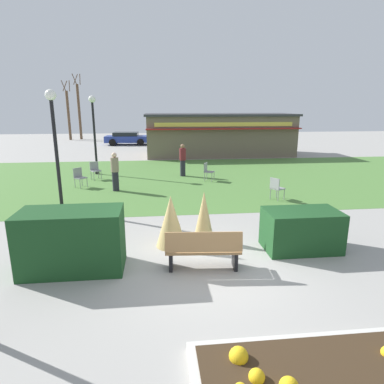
% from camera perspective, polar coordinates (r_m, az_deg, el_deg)
% --- Properties ---
extents(ground_plane, '(80.00, 80.00, 0.00)m').
position_cam_1_polar(ground_plane, '(7.85, 2.43, -12.78)').
color(ground_plane, '#999691').
extents(lawn_patch, '(36.00, 12.00, 0.01)m').
position_cam_1_polar(lawn_patch, '(17.12, -2.47, 2.38)').
color(lawn_patch, '#4C7A38').
rests_on(lawn_patch, ground_plane).
extents(park_bench, '(1.74, 0.66, 0.95)m').
position_cam_1_polar(park_bench, '(7.55, 1.95, -9.86)').
color(park_bench, '#9E7547').
rests_on(park_bench, ground_plane).
extents(hedge_left, '(2.23, 1.10, 1.40)m').
position_cam_1_polar(hedge_left, '(7.92, -19.89, -7.88)').
color(hedge_left, '#19421E').
rests_on(hedge_left, ground_plane).
extents(hedge_right, '(1.87, 1.10, 1.04)m').
position_cam_1_polar(hedge_right, '(9.00, 18.27, -6.24)').
color(hedge_right, '#19421E').
rests_on(hedge_right, ground_plane).
extents(ornamental_grass_behind_left, '(0.80, 0.80, 1.37)m').
position_cam_1_polar(ornamental_grass_behind_left, '(8.71, -3.64, -5.04)').
color(ornamental_grass_behind_left, tan).
rests_on(ornamental_grass_behind_left, ground_plane).
extents(ornamental_grass_behind_right, '(0.58, 0.58, 1.39)m').
position_cam_1_polar(ornamental_grass_behind_right, '(9.07, 2.05, -4.16)').
color(ornamental_grass_behind_right, tan).
rests_on(ornamental_grass_behind_right, ground_plane).
extents(lamppost_mid, '(0.36, 0.36, 4.14)m').
position_cam_1_polar(lamppost_mid, '(12.21, -22.51, 8.78)').
color(lamppost_mid, black).
rests_on(lamppost_mid, ground_plane).
extents(lamppost_far, '(0.36, 0.36, 4.14)m').
position_cam_1_polar(lamppost_far, '(18.62, -16.51, 10.89)').
color(lamppost_far, black).
rests_on(lamppost_far, ground_plane).
extents(trash_bin, '(0.52, 0.52, 0.92)m').
position_cam_1_polar(trash_bin, '(9.34, 18.78, -5.92)').
color(trash_bin, '#2D4233').
rests_on(trash_bin, ground_plane).
extents(food_kiosk, '(11.05, 4.61, 3.07)m').
position_cam_1_polar(food_kiosk, '(25.51, 4.65, 9.85)').
color(food_kiosk, '#6B5B4C').
rests_on(food_kiosk, ground_plane).
extents(cafe_chair_west, '(0.60, 0.60, 0.89)m').
position_cam_1_polar(cafe_chair_west, '(17.48, -16.33, 3.81)').
color(cafe_chair_west, gray).
rests_on(cafe_chair_west, ground_plane).
extents(cafe_chair_east, '(0.62, 0.62, 0.89)m').
position_cam_1_polar(cafe_chair_east, '(15.94, -18.80, 2.63)').
color(cafe_chair_east, gray).
rests_on(cafe_chair_east, ground_plane).
extents(cafe_chair_center, '(0.60, 0.60, 0.89)m').
position_cam_1_polar(cafe_chair_center, '(13.45, 14.28, 0.86)').
color(cafe_chair_center, gray).
rests_on(cafe_chair_center, ground_plane).
extents(cafe_chair_north, '(0.59, 0.59, 0.89)m').
position_cam_1_polar(cafe_chair_north, '(16.47, 2.70, 3.76)').
color(cafe_chair_north, gray).
rests_on(cafe_chair_north, ground_plane).
extents(person_strolling, '(0.34, 0.34, 1.69)m').
position_cam_1_polar(person_strolling, '(17.54, -1.60, 5.53)').
color(person_strolling, '#23232D').
rests_on(person_strolling, ground_plane).
extents(person_standing, '(0.34, 0.34, 1.69)m').
position_cam_1_polar(person_standing, '(14.77, -13.09, 3.46)').
color(person_standing, '#23232D').
rests_on(person_standing, ground_plane).
extents(parked_car_west_slot, '(4.28, 2.21, 1.20)m').
position_cam_1_polar(parked_car_west_slot, '(32.97, -11.08, 9.10)').
color(parked_car_west_slot, navy).
rests_on(parked_car_west_slot, ground_plane).
extents(tree_left_bg, '(0.91, 0.96, 7.00)m').
position_cam_1_polar(tree_left_bg, '(39.70, -18.83, 13.09)').
color(tree_left_bg, brown).
rests_on(tree_left_bg, ground_plane).
extents(tree_right_bg, '(0.91, 0.96, 6.27)m').
position_cam_1_polar(tree_right_bg, '(39.29, -20.47, 12.42)').
color(tree_right_bg, brown).
rests_on(tree_right_bg, ground_plane).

